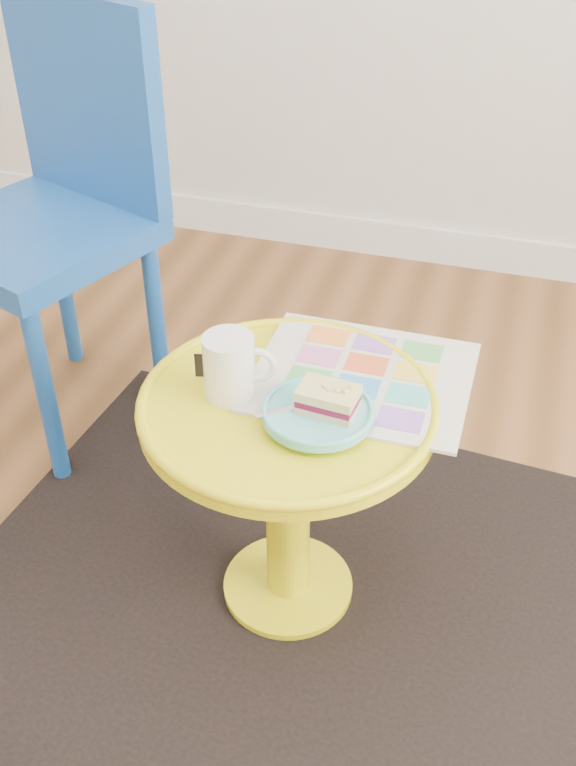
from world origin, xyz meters
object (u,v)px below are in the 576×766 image
(newspaper, at_px, (362,377))
(side_table, at_px, (288,462))
(plate, at_px, (318,413))
(chair, at_px, (59,199))
(mug, at_px, (231,365))

(newspaper, bearing_deg, side_table, -135.51)
(side_table, xyz_separation_m, plate, (0.06, -0.04, 0.16))
(chair, xyz_separation_m, newspaper, (0.78, -0.37, -0.07))
(mug, distance_m, plate, 0.17)
(side_table, bearing_deg, plate, -31.67)
(side_table, bearing_deg, mug, -176.74)
(newspaper, xyz_separation_m, mug, (-0.20, -0.11, 0.06))
(plate, bearing_deg, side_table, 148.33)
(chair, bearing_deg, newspaper, -4.46)
(chair, bearing_deg, plate, -13.80)
(newspaper, bearing_deg, chair, 155.26)
(plate, bearing_deg, chair, 145.69)
(chair, xyz_separation_m, mug, (0.58, -0.47, -0.02))
(side_table, bearing_deg, newspaper, 44.25)
(mug, height_order, plate, mug)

